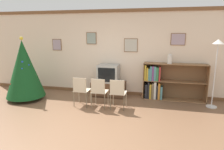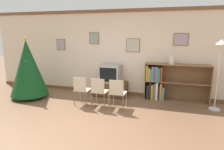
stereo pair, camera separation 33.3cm
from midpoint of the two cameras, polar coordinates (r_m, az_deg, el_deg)
ground_plane at (r=4.43m, az=-6.96°, el=-14.86°), size 24.00×24.00×0.00m
wall_back at (r=6.47m, az=2.14°, el=6.35°), size 8.89×0.11×2.70m
christmas_tree at (r=6.55m, az=-21.57°, el=1.89°), size 1.13×1.13×1.88m
tv_console at (r=6.38m, az=1.04°, el=-3.97°), size 1.05×0.53×0.47m
television at (r=6.25m, az=1.05°, el=0.48°), size 0.64×0.52×0.55m
folding_chair_left at (r=5.53m, az=-7.04°, el=-4.03°), size 0.40×0.40×0.82m
folding_chair_center at (r=5.35m, az=-2.00°, el=-4.50°), size 0.40×0.40×0.82m
folding_chair_right at (r=5.22m, az=3.35°, el=-4.96°), size 0.40×0.40×0.82m
bookshelf at (r=6.17m, az=16.26°, el=-2.24°), size 1.83×0.36×1.10m
vase at (r=6.01m, az=18.29°, el=4.25°), size 0.14×0.14×0.27m
standing_lamp at (r=5.78m, az=29.98°, el=4.55°), size 0.28×0.28×1.83m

